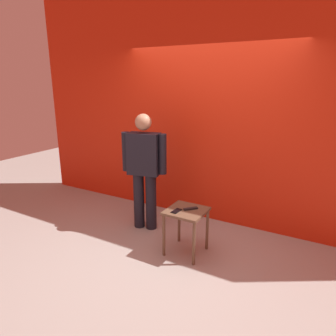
{
  "coord_description": "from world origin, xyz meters",
  "views": [
    {
      "loc": [
        1.67,
        -2.82,
        2.02
      ],
      "look_at": [
        -0.25,
        0.55,
        0.91
      ],
      "focal_mm": 32.65,
      "sensor_mm": 36.0,
      "label": 1
    }
  ],
  "objects_px": {
    "cell_phone": "(176,211)",
    "tv_remote": "(191,209)",
    "side_table": "(186,218)",
    "standing_person": "(144,166)"
  },
  "relations": [
    {
      "from": "cell_phone",
      "to": "tv_remote",
      "type": "distance_m",
      "value": 0.18
    },
    {
      "from": "tv_remote",
      "to": "cell_phone",
      "type": "bearing_deg",
      "value": -91.15
    },
    {
      "from": "side_table",
      "to": "cell_phone",
      "type": "xyz_separation_m",
      "value": [
        -0.08,
        -0.09,
        0.11
      ]
    },
    {
      "from": "standing_person",
      "to": "side_table",
      "type": "bearing_deg",
      "value": -21.41
    },
    {
      "from": "standing_person",
      "to": "cell_phone",
      "type": "height_order",
      "value": "standing_person"
    },
    {
      "from": "side_table",
      "to": "tv_remote",
      "type": "height_order",
      "value": "tv_remote"
    },
    {
      "from": "cell_phone",
      "to": "standing_person",
      "type": "bearing_deg",
      "value": 154.84
    },
    {
      "from": "side_table",
      "to": "standing_person",
      "type": "bearing_deg",
      "value": 158.59
    },
    {
      "from": "cell_phone",
      "to": "tv_remote",
      "type": "xyz_separation_m",
      "value": [
        0.12,
        0.13,
        0.01
      ]
    },
    {
      "from": "side_table",
      "to": "cell_phone",
      "type": "height_order",
      "value": "cell_phone"
    }
  ]
}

